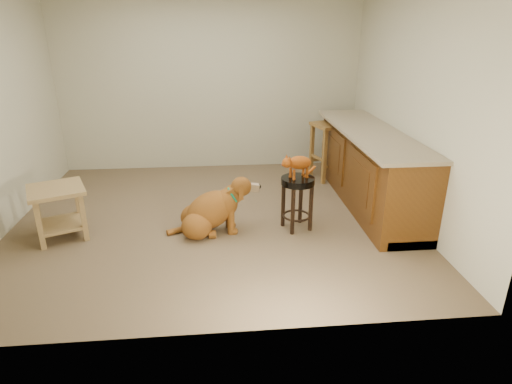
{
  "coord_description": "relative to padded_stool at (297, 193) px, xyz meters",
  "views": [
    {
      "loc": [
        0.07,
        -4.57,
        2.14
      ],
      "look_at": [
        0.47,
        -0.33,
        0.45
      ],
      "focal_mm": 30.0,
      "sensor_mm": 36.0,
      "label": 1
    }
  ],
  "objects": [
    {
      "name": "floor",
      "position": [
        -0.92,
        0.33,
        -0.42
      ],
      "size": [
        4.5,
        4.0,
        0.01
      ],
      "primitive_type": "cube",
      "color": "brown",
      "rests_on": "ground"
    },
    {
      "name": "padded_stool",
      "position": [
        0.0,
        0.0,
        0.0
      ],
      "size": [
        0.39,
        0.39,
        0.6
      ],
      "rotation": [
        0.0,
        0.0,
        0.33
      ],
      "color": "black",
      "rests_on": "ground"
    },
    {
      "name": "cabinet_run",
      "position": [
        1.03,
        0.63,
        0.02
      ],
      "size": [
        0.7,
        2.56,
        0.94
      ],
      "color": "#4C2B0D",
      "rests_on": "ground"
    },
    {
      "name": "side_table",
      "position": [
        -2.53,
        0.04,
        -0.05
      ],
      "size": [
        0.7,
        0.7,
        0.56
      ],
      "rotation": [
        0.0,
        0.0,
        0.4
      ],
      "color": "olive",
      "rests_on": "ground"
    },
    {
      "name": "tabby_kitten",
      "position": [
        -0.01,
        -0.0,
        0.33
      ],
      "size": [
        0.42,
        0.28,
        0.3
      ],
      "rotation": [
        0.0,
        0.0,
        0.33
      ],
      "color": "#97420F",
      "rests_on": "padded_stool"
    },
    {
      "name": "room_shell",
      "position": [
        -0.92,
        0.33,
        1.25
      ],
      "size": [
        4.54,
        4.04,
        2.62
      ],
      "color": "#B2AE8F",
      "rests_on": "ground"
    },
    {
      "name": "wood_stool",
      "position": [
        0.75,
        1.59,
        0.0
      ],
      "size": [
        0.56,
        0.56,
        0.82
      ],
      "rotation": [
        0.0,
        0.0,
        0.31
      ],
      "color": "brown",
      "rests_on": "ground"
    },
    {
      "name": "golden_retriever",
      "position": [
        -0.94,
        -0.01,
        -0.18
      ],
      "size": [
        1.04,
        0.54,
        0.66
      ],
      "rotation": [
        0.0,
        0.0,
        0.09
      ],
      "color": "brown",
      "rests_on": "ground"
    }
  ]
}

